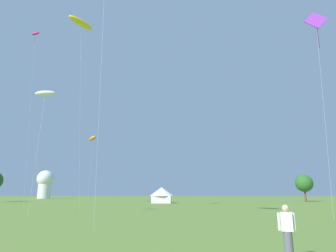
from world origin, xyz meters
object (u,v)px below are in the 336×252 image
object	(u,v)px
kite_magenta_parafoil	(35,35)
festival_tent_center	(162,194)
kite_yellow_parafoil	(81,23)
observatory_dome	(45,183)
kite_white_parafoil	(45,94)
person_spectator	(288,233)
kite_purple_diamond	(316,23)
kite_orange_parafoil	(93,138)
tree_distant_left	(304,183)

from	to	relation	value
kite_magenta_parafoil	festival_tent_center	bearing A→B (deg)	33.75
kite_yellow_parafoil	observatory_dome	size ratio (longest dim) A/B	2.52
festival_tent_center	observatory_dome	size ratio (longest dim) A/B	0.47
kite_yellow_parafoil	kite_white_parafoil	bearing A→B (deg)	-87.19
kite_magenta_parafoil	person_spectator	distance (m)	57.90
kite_purple_diamond	festival_tent_center	xyz separation A→B (m)	(-18.68, 36.03, -17.38)
kite_white_parafoil	kite_yellow_parafoil	bearing A→B (deg)	92.81
kite_purple_diamond	kite_orange_parafoil	bearing A→B (deg)	133.52
kite_white_parafoil	festival_tent_center	size ratio (longest dim) A/B	2.48
kite_orange_parafoil	observatory_dome	size ratio (longest dim) A/B	1.39
kite_magenta_parafoil	tree_distant_left	world-z (taller)	kite_magenta_parafoil
festival_tent_center	observatory_dome	world-z (taller)	observatory_dome
festival_tent_center	observatory_dome	bearing A→B (deg)	135.54
person_spectator	observatory_dome	size ratio (longest dim) A/B	0.16
festival_tent_center	person_spectator	bearing A→B (deg)	-81.36
kite_magenta_parafoil	kite_orange_parafoil	bearing A→B (deg)	65.93
kite_orange_parafoil	observatory_dome	world-z (taller)	kite_orange_parafoil
person_spectator	kite_magenta_parafoil	bearing A→B (deg)	129.40
tree_distant_left	kite_white_parafoil	bearing A→B (deg)	-133.16
person_spectator	tree_distant_left	xyz separation A→B (m)	(26.79, 65.26, 3.61)
person_spectator	observatory_dome	distance (m)	117.19
kite_purple_diamond	kite_white_parafoil	xyz separation A→B (m)	(-28.26, 0.45, -7.00)
kite_purple_diamond	kite_yellow_parafoil	xyz separation A→B (m)	(-28.71, 9.62, 7.23)
person_spectator	observatory_dome	bearing A→B (deg)	119.46
festival_tent_center	tree_distant_left	bearing A→B (deg)	18.77
kite_purple_diamond	person_spectator	size ratio (longest dim) A/B	11.97
kite_yellow_parafoil	festival_tent_center	bearing A→B (deg)	69.20
kite_yellow_parafoil	kite_white_parafoil	world-z (taller)	kite_yellow_parafoil
kite_orange_parafoil	festival_tent_center	size ratio (longest dim) A/B	2.95
kite_magenta_parafoil	kite_purple_diamond	bearing A→B (deg)	-26.26
person_spectator	festival_tent_center	xyz separation A→B (m)	(-8.11, 53.40, 0.98)
kite_yellow_parafoil	kite_purple_diamond	bearing A→B (deg)	-18.52
person_spectator	kite_orange_parafoil	bearing A→B (deg)	114.10
person_spectator	tree_distant_left	distance (m)	70.64
person_spectator	observatory_dome	xyz separation A→B (m)	(-57.58, 101.94, 5.16)
kite_orange_parafoil	festival_tent_center	world-z (taller)	kite_orange_parafoil
kite_purple_diamond	kite_orange_parafoil	distance (m)	50.58
kite_magenta_parafoil	kite_purple_diamond	distance (m)	48.15
kite_purple_diamond	festival_tent_center	size ratio (longest dim) A/B	4.07
kite_white_parafoil	festival_tent_center	xyz separation A→B (m)	(9.58, 35.57, -10.38)
kite_magenta_parafoil	tree_distant_left	size ratio (longest dim) A/B	4.84
kite_magenta_parafoil	kite_yellow_parafoil	bearing A→B (deg)	-40.08
kite_white_parafoil	person_spectator	bearing A→B (deg)	-45.22
kite_magenta_parafoil	festival_tent_center	world-z (taller)	kite_magenta_parafoil
kite_orange_parafoil	kite_yellow_parafoil	bearing A→B (deg)	-77.52
kite_purple_diamond	kite_orange_parafoil	world-z (taller)	kite_purple_diamond
kite_magenta_parafoil	kite_yellow_parafoil	world-z (taller)	kite_magenta_parafoil
kite_purple_diamond	person_spectator	xyz separation A→B (m)	(-10.57, -17.37, -18.36)
kite_yellow_parafoil	tree_distant_left	world-z (taller)	kite_yellow_parafoil
kite_yellow_parafoil	observatory_dome	xyz separation A→B (m)	(-39.43, 74.95, -20.43)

